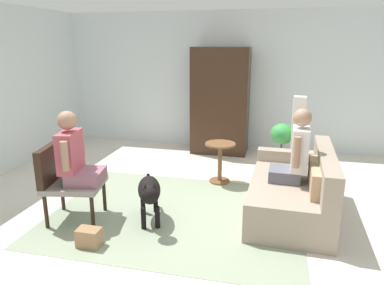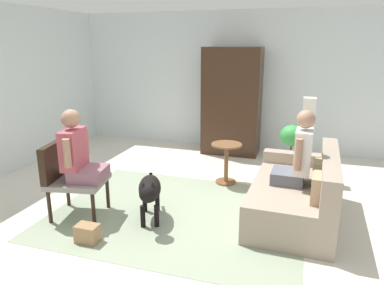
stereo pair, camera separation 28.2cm
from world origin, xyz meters
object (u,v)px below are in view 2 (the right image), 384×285
object	(u,v)px
person_on_couch	(299,155)
armoire_cabinet	(232,102)
person_on_armchair	(78,153)
handbag	(88,234)
couch	(298,195)
column_lamp	(306,140)
dog	(150,190)
round_end_table	(226,160)
armchair	(68,174)
potted_plant	(291,146)

from	to	relation	value
person_on_couch	armoire_cabinet	bearing A→B (deg)	117.80
person_on_armchair	handbag	xyz separation A→B (m)	(0.40, -0.51, -0.69)
couch	person_on_couch	world-z (taller)	person_on_couch
person_on_couch	person_on_armchair	bearing A→B (deg)	-163.79
person_on_couch	column_lamp	world-z (taller)	person_on_couch
person_on_couch	dog	distance (m)	1.73
person_on_armchair	round_end_table	xyz separation A→B (m)	(1.41, 1.53, -0.42)
couch	person_on_armchair	xyz separation A→B (m)	(-2.44, -0.72, 0.50)
armchair	person_on_couch	distance (m)	2.67
armchair	column_lamp	size ratio (longest dim) A/B	0.71
dog	round_end_table	bearing A→B (deg)	67.76
round_end_table	handbag	distance (m)	2.29
couch	armchair	xyz separation A→B (m)	(-2.59, -0.75, 0.24)
potted_plant	armoire_cabinet	distance (m)	1.50
potted_plant	armoire_cabinet	xyz separation A→B (m)	(-1.12, 0.85, 0.52)
couch	round_end_table	size ratio (longest dim) A/B	2.80
round_end_table	column_lamp	size ratio (longest dim) A/B	0.48
person_on_couch	dog	xyz separation A→B (m)	(-1.58, -0.59, -0.40)
armchair	person_on_armchair	world-z (taller)	person_on_armchair
person_on_couch	column_lamp	bearing A→B (deg)	86.29
column_lamp	handbag	bearing A→B (deg)	-129.31
armchair	person_on_couch	world-z (taller)	person_on_couch
potted_plant	handbag	size ratio (longest dim) A/B	3.32
person_on_couch	potted_plant	xyz separation A→B (m)	(-0.13, 1.53, -0.34)
couch	potted_plant	world-z (taller)	couch
couch	armchair	bearing A→B (deg)	-163.92
person_on_couch	potted_plant	distance (m)	1.57
person_on_couch	round_end_table	distance (m)	1.36
dog	armoire_cabinet	distance (m)	3.04
person_on_armchair	armoire_cabinet	distance (m)	3.29
couch	handbag	bearing A→B (deg)	-148.95
column_lamp	couch	bearing A→B (deg)	-92.41
handbag	person_on_couch	bearing A→B (deg)	31.08
couch	armoire_cabinet	world-z (taller)	armoire_cabinet
armchair	couch	bearing A→B (deg)	16.08
person_on_armchair	couch	bearing A→B (deg)	16.40
person_on_armchair	column_lamp	bearing A→B (deg)	39.41
person_on_armchair	column_lamp	size ratio (longest dim) A/B	0.66
armchair	handbag	xyz separation A→B (m)	(0.55, -0.48, -0.43)
couch	armchair	size ratio (longest dim) A/B	1.89
potted_plant	person_on_armchair	bearing A→B (deg)	-135.62
column_lamp	handbag	size ratio (longest dim) A/B	5.26
round_end_table	dog	world-z (taller)	round_end_table
armchair	dog	xyz separation A→B (m)	(0.98, 0.14, -0.14)
couch	dog	distance (m)	1.73
person_on_couch	person_on_armchair	distance (m)	2.51
couch	person_on_couch	distance (m)	0.50
handbag	round_end_table	bearing A→B (deg)	63.68
armchair	handbag	bearing A→B (deg)	-41.48
person_on_armchair	handbag	size ratio (longest dim) A/B	3.49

